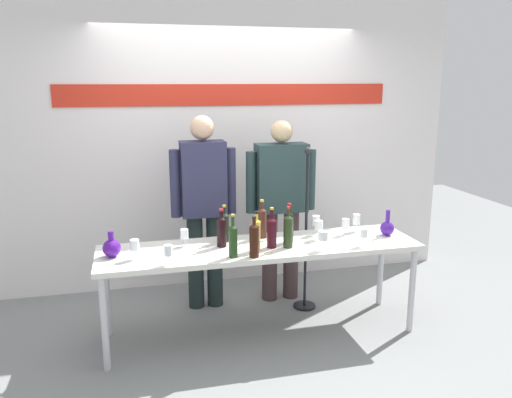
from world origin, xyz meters
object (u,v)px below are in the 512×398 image
(decanter_blue_right, at_px, (387,228))
(wine_glass_right_5, at_px, (364,233))
(microphone_stand, at_px, (305,256))
(wine_bottle_8, at_px, (262,221))
(wine_glass_right_1, at_px, (356,220))
(wine_bottle_3, at_px, (288,230))
(presenter_left, at_px, (204,201))
(wine_bottle_1, at_px, (256,233))
(wine_bottle_5, at_px, (222,230))
(wine_bottle_7, at_px, (233,240))
(wine_glass_right_2, at_px, (346,224))
(wine_glass_left_1, at_px, (184,234))
(decanter_blue_left, at_px, (112,248))
(wine_glass_left_2, at_px, (168,251))
(wine_glass_right_0, at_px, (316,221))
(wine_bottle_2, at_px, (272,231))
(wine_bottle_0, at_px, (254,239))
(display_table, at_px, (261,252))
(wine_bottle_4, at_px, (225,226))
(wine_glass_right_3, at_px, (319,226))
(presenter_right, at_px, (281,199))
(wine_bottle_6, at_px, (289,226))
(wine_glass_left_0, at_px, (135,245))
(wine_glass_right_4, at_px, (323,236))

(decanter_blue_right, distance_m, wine_glass_right_5, 0.39)
(wine_glass_right_5, relative_size, microphone_stand, 0.10)
(wine_bottle_8, relative_size, wine_glass_right_1, 2.11)
(microphone_stand, bearing_deg, wine_bottle_3, -123.99)
(wine_bottle_8, distance_m, wine_glass_right_5, 0.82)
(presenter_left, relative_size, wine_glass_right_5, 12.27)
(wine_bottle_1, relative_size, wine_bottle_5, 1.01)
(wine_bottle_7, relative_size, microphone_stand, 0.22)
(wine_bottle_7, xyz_separation_m, wine_glass_right_2, (1.02, 0.31, -0.04))
(decanter_blue_right, distance_m, wine_bottle_5, 1.39)
(presenter_left, height_order, wine_glass_right_1, presenter_left)
(wine_glass_right_2, bearing_deg, wine_glass_right_1, 28.96)
(wine_bottle_5, distance_m, wine_glass_left_1, 0.29)
(decanter_blue_left, xyz_separation_m, wine_glass_left_2, (0.39, -0.27, 0.03))
(wine_glass_right_2, bearing_deg, wine_glass_right_0, 164.87)
(wine_bottle_2, distance_m, microphone_stand, 0.74)
(wine_bottle_0, distance_m, wine_glass_left_1, 0.60)
(display_table, height_order, decanter_blue_left, decanter_blue_left)
(wine_bottle_4, distance_m, wine_glass_right_3, 0.76)
(decanter_blue_right, relative_size, wine_bottle_7, 0.67)
(presenter_right, relative_size, wine_bottle_4, 5.54)
(presenter_left, distance_m, wine_glass_right_1, 1.33)
(wine_glass_right_1, xyz_separation_m, wine_glass_right_3, (-0.39, -0.13, 0.01))
(microphone_stand, bearing_deg, wine_bottle_8, -159.04)
(wine_glass_left_1, relative_size, wine_glass_left_2, 0.94)
(wine_bottle_2, xyz_separation_m, wine_bottle_5, (-0.37, 0.12, 0.00))
(wine_bottle_8, bearing_deg, wine_glass_right_1, -1.86)
(display_table, bearing_deg, wine_bottle_6, 7.27)
(wine_glass_right_0, xyz_separation_m, wine_glass_right_1, (0.37, 0.01, -0.02))
(wine_bottle_8, bearing_deg, wine_glass_left_0, -164.06)
(wine_bottle_1, xyz_separation_m, wine_glass_left_0, (-0.90, 0.02, -0.03))
(wine_glass_left_1, relative_size, wine_glass_right_1, 0.92)
(wine_bottle_8, bearing_deg, wine_glass_right_3, -20.36)
(decanter_blue_right, relative_size, microphone_stand, 0.15)
(wine_glass_right_3, bearing_deg, wine_glass_left_2, -165.98)
(decanter_blue_right, bearing_deg, wine_bottle_2, -175.71)
(display_table, height_order, decanter_blue_right, decanter_blue_right)
(wine_bottle_3, relative_size, wine_glass_left_0, 2.17)
(wine_bottle_4, bearing_deg, wine_glass_right_4, -29.86)
(wine_glass_right_0, bearing_deg, wine_bottle_8, 175.69)
(decanter_blue_left, xyz_separation_m, wine_bottle_2, (1.19, -0.08, 0.06))
(decanter_blue_right, distance_m, wine_bottle_0, 1.23)
(wine_bottle_3, xyz_separation_m, wine_bottle_6, (0.05, 0.12, -0.00))
(presenter_left, distance_m, wine_glass_right_2, 1.23)
(wine_bottle_2, distance_m, wine_glass_left_1, 0.68)
(display_table, distance_m, wine_glass_right_0, 0.57)
(wine_bottle_4, xyz_separation_m, wine_glass_right_5, (1.03, -0.38, -0.03))
(wine_bottle_8, bearing_deg, decanter_blue_left, -170.71)
(wine_glass_left_1, distance_m, wine_glass_right_1, 1.47)
(wine_bottle_2, relative_size, wine_glass_right_3, 2.05)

